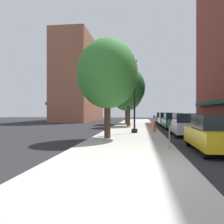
# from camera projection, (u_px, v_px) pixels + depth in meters

# --- Properties ---
(ground_plane) EXTENTS (90.00, 90.00, 0.00)m
(ground_plane) POSITION_uv_depth(u_px,v_px,m) (172.00, 129.00, 24.05)
(ground_plane) COLOR #232326
(sidewalk_slab) EXTENTS (4.80, 50.00, 0.12)m
(sidewalk_slab) POSITION_uv_depth(u_px,v_px,m) (134.00, 127.00, 25.54)
(sidewalk_slab) COLOR #B7B2A8
(sidewalk_slab) RESTS_ON ground
(building_far_background) EXTENTS (6.80, 18.00, 15.42)m
(building_far_background) POSITION_uv_depth(u_px,v_px,m) (80.00, 81.00, 44.76)
(building_far_background) COLOR #9E6047
(building_far_background) RESTS_ON ground
(lamppost) EXTENTS (0.48, 0.48, 5.90)m
(lamppost) POSITION_uv_depth(u_px,v_px,m) (134.00, 94.00, 18.04)
(lamppost) COLOR black
(lamppost) RESTS_ON sidewalk_slab
(fire_hydrant) EXTENTS (0.33, 0.26, 0.79)m
(fire_hydrant) POSITION_uv_depth(u_px,v_px,m) (154.00, 127.00, 19.08)
(fire_hydrant) COLOR #E05614
(fire_hydrant) RESTS_ON sidewalk_slab
(parking_meter_near) EXTENTS (0.14, 0.09, 1.31)m
(parking_meter_near) POSITION_uv_depth(u_px,v_px,m) (154.00, 120.00, 22.08)
(parking_meter_near) COLOR slate
(parking_meter_near) RESTS_ON sidewalk_slab
(parking_meter_far) EXTENTS (0.14, 0.09, 1.31)m
(parking_meter_far) POSITION_uv_depth(u_px,v_px,m) (169.00, 130.00, 10.19)
(parking_meter_far) COLOR slate
(parking_meter_far) RESTS_ON sidewalk_slab
(tree_near) EXTENTS (4.56, 4.56, 7.02)m
(tree_near) POSITION_uv_depth(u_px,v_px,m) (127.00, 92.00, 32.44)
(tree_near) COLOR #422D1E
(tree_near) RESTS_ON sidewalk_slab
(tree_mid) EXTENTS (3.86, 3.86, 6.72)m
(tree_mid) POSITION_uv_depth(u_px,v_px,m) (129.00, 87.00, 26.76)
(tree_mid) COLOR #4C3823
(tree_mid) RESTS_ON sidewalk_slab
(tree_far) EXTENTS (3.87, 3.87, 6.32)m
(tree_far) POSITION_uv_depth(u_px,v_px,m) (107.00, 74.00, 14.58)
(tree_far) COLOR #422D1E
(tree_far) RESTS_ON sidewalk_slab
(car_yellow) EXTENTS (1.80, 4.30, 1.66)m
(car_yellow) POSITION_uv_depth(u_px,v_px,m) (214.00, 134.00, 10.12)
(car_yellow) COLOR black
(car_yellow) RESTS_ON ground
(car_silver) EXTENTS (1.80, 4.30, 1.66)m
(car_silver) POSITION_uv_depth(u_px,v_px,m) (185.00, 125.00, 16.77)
(car_silver) COLOR black
(car_silver) RESTS_ON ground
(car_green) EXTENTS (1.80, 4.30, 1.66)m
(car_green) POSITION_uv_depth(u_px,v_px,m) (173.00, 121.00, 23.29)
(car_green) COLOR black
(car_green) RESTS_ON ground
(car_white) EXTENTS (1.80, 4.30, 1.66)m
(car_white) POSITION_uv_depth(u_px,v_px,m) (166.00, 119.00, 29.71)
(car_white) COLOR black
(car_white) RESTS_ON ground
(car_black) EXTENTS (1.80, 4.30, 1.66)m
(car_black) POSITION_uv_depth(u_px,v_px,m) (162.00, 118.00, 35.41)
(car_black) COLOR black
(car_black) RESTS_ON ground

